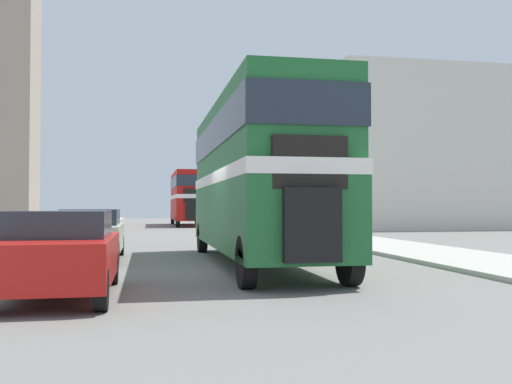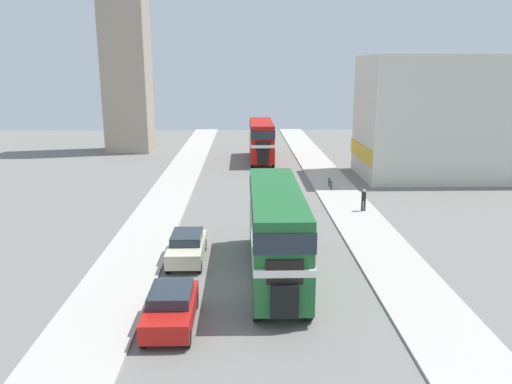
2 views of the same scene
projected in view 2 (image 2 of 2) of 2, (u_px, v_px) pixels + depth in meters
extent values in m
plane|color=slate|center=(263.00, 287.00, 22.90)|extent=(120.00, 120.00, 0.00)
cube|color=#B7B2A8|center=(409.00, 285.00, 23.06)|extent=(3.50, 120.00, 0.12)
cube|color=#B7B2A8|center=(115.00, 288.00, 22.72)|extent=(3.50, 120.00, 0.12)
cube|color=#1E602D|center=(276.00, 250.00, 23.94)|extent=(2.35, 10.43, 1.68)
cube|color=white|center=(276.00, 230.00, 23.70)|extent=(2.38, 10.48, 0.30)
cube|color=#1E602D|center=(276.00, 209.00, 23.44)|extent=(2.31, 10.22, 1.83)
cube|color=#232D38|center=(276.00, 207.00, 23.42)|extent=(2.38, 10.32, 0.82)
cube|color=black|center=(285.00, 302.00, 18.80)|extent=(1.06, 0.20, 1.34)
cube|color=black|center=(285.00, 272.00, 18.67)|extent=(1.41, 0.12, 0.98)
cylinder|color=black|center=(257.00, 308.00, 19.84)|extent=(0.28, 1.01, 1.01)
cylinder|color=black|center=(308.00, 308.00, 19.89)|extent=(0.28, 1.01, 1.01)
cylinder|color=black|center=(252.00, 237.00, 28.28)|extent=(0.28, 1.01, 1.01)
cylinder|color=black|center=(289.00, 236.00, 28.33)|extent=(0.28, 1.01, 1.01)
cube|color=#B2140F|center=(261.00, 149.00, 53.99)|extent=(2.39, 9.98, 1.65)
cube|color=white|center=(261.00, 140.00, 53.76)|extent=(2.41, 10.03, 0.30)
cube|color=#B2140F|center=(261.00, 130.00, 53.50)|extent=(2.34, 9.78, 1.80)
cube|color=#232D38|center=(261.00, 129.00, 53.48)|extent=(2.41, 9.88, 0.81)
cube|color=black|center=(263.00, 158.00, 49.08)|extent=(1.07, 0.20, 1.32)
cube|color=black|center=(263.00, 146.00, 48.94)|extent=(1.43, 0.12, 0.96)
cylinder|color=black|center=(252.00, 163.00, 50.11)|extent=(0.28, 1.01, 1.01)
cylinder|color=black|center=(273.00, 163.00, 50.16)|extent=(0.28, 1.01, 1.01)
cylinder|color=black|center=(251.00, 150.00, 58.12)|extent=(0.28, 1.01, 1.01)
cylinder|color=black|center=(269.00, 150.00, 58.17)|extent=(0.28, 1.01, 1.01)
cube|color=red|center=(171.00, 310.00, 19.35)|extent=(1.81, 3.93, 0.75)
cube|color=#232D38|center=(171.00, 294.00, 19.36)|extent=(1.59, 2.05, 0.46)
cylinder|color=black|center=(143.00, 339.00, 17.94)|extent=(0.20, 0.64, 0.64)
cylinder|color=black|center=(188.00, 338.00, 17.98)|extent=(0.20, 0.64, 0.64)
cylinder|color=black|center=(157.00, 301.00, 20.89)|extent=(0.20, 0.64, 0.64)
cylinder|color=black|center=(196.00, 300.00, 20.93)|extent=(0.20, 0.64, 0.64)
cube|color=beige|center=(187.00, 249.00, 25.92)|extent=(1.75, 4.08, 0.74)
cube|color=#232D38|center=(187.00, 237.00, 25.94)|extent=(1.54, 2.12, 0.45)
cylinder|color=black|center=(168.00, 267.00, 24.44)|extent=(0.20, 0.64, 0.64)
cylinder|color=black|center=(199.00, 267.00, 24.48)|extent=(0.20, 0.64, 0.64)
cylinder|color=black|center=(176.00, 245.00, 27.53)|extent=(0.20, 0.64, 0.64)
cylinder|color=black|center=(204.00, 244.00, 27.57)|extent=(0.20, 0.64, 0.64)
cylinder|color=#282833|center=(362.00, 206.00, 34.67)|extent=(0.14, 0.14, 0.75)
cylinder|color=#282833|center=(365.00, 206.00, 34.67)|extent=(0.14, 0.14, 0.75)
cylinder|color=black|center=(364.00, 196.00, 34.51)|extent=(0.31, 0.31, 0.60)
sphere|color=beige|center=(364.00, 191.00, 34.41)|extent=(0.20, 0.20, 0.20)
torus|color=black|center=(331.00, 185.00, 40.85)|extent=(0.05, 0.71, 0.71)
torus|color=black|center=(329.00, 182.00, 41.87)|extent=(0.05, 0.71, 0.71)
cylinder|color=black|center=(330.00, 182.00, 41.32)|extent=(0.04, 1.06, 0.34)
cylinder|color=black|center=(330.00, 180.00, 41.67)|extent=(0.04, 0.04, 0.43)
cube|color=tan|center=(125.00, 47.00, 57.78)|extent=(5.05, 5.05, 24.37)
cube|color=beige|center=(463.00, 118.00, 44.96)|extent=(18.18, 8.45, 10.88)
cube|color=gold|center=(361.00, 151.00, 45.47)|extent=(0.12, 8.03, 1.31)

